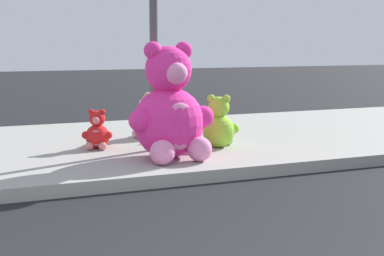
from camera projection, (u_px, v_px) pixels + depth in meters
sidewalk at (70, 150)px, 7.95m from camera, size 28.00×4.40×0.15m
sign_pole at (154, 22)px, 7.31m from camera, size 0.56×0.11×3.20m
plush_pink_large at (170, 112)px, 6.94m from camera, size 1.12×0.99×1.45m
plush_lime at (219, 126)px, 7.75m from camera, size 0.51×0.53×0.73m
plush_tan at (149, 119)px, 8.54m from camera, size 0.50×0.50×0.70m
plush_red at (97, 133)px, 7.63m from camera, size 0.39×0.39×0.54m
plush_brown at (185, 125)px, 8.49m from camera, size 0.34×0.35×0.48m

